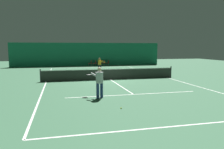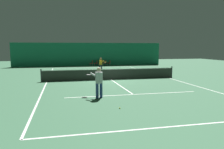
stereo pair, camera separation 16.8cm
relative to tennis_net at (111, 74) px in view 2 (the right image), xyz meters
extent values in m
plane|color=#386647|center=(0.00, 0.00, -0.51)|extent=(60.00, 60.00, 0.00)
cube|color=#196B4C|center=(0.00, 15.03, 1.26)|extent=(23.00, 0.12, 3.54)
cube|color=white|center=(0.00, 11.90, -0.51)|extent=(11.00, 0.10, 0.00)
cube|color=white|center=(0.00, -11.90, -0.51)|extent=(11.00, 0.10, 0.00)
cube|color=white|center=(0.00, 6.40, -0.51)|extent=(8.25, 0.10, 0.00)
cube|color=white|center=(0.00, -6.40, -0.51)|extent=(8.25, 0.10, 0.00)
cube|color=white|center=(-5.50, 0.00, -0.51)|extent=(0.10, 23.80, 0.00)
cube|color=white|center=(5.50, 0.00, -0.51)|extent=(0.10, 23.80, 0.00)
cube|color=white|center=(0.00, 0.00, -0.51)|extent=(0.10, 12.80, 0.00)
cube|color=#2D332D|center=(0.00, 0.00, -0.04)|extent=(11.90, 0.02, 0.95)
cube|color=white|center=(0.00, 0.00, 0.41)|extent=(11.90, 0.02, 0.05)
cylinder|color=#333338|center=(-5.95, 0.00, 0.02)|extent=(0.10, 0.10, 1.07)
cylinder|color=#333338|center=(5.95, 0.00, 0.02)|extent=(0.10, 0.10, 1.07)
cylinder|color=navy|center=(-2.31, -6.92, -0.08)|extent=(0.22, 0.22, 0.86)
cylinder|color=navy|center=(-2.07, -6.80, -0.08)|extent=(0.22, 0.22, 0.86)
cylinder|color=#B7B7BC|center=(-2.19, -6.86, 0.66)|extent=(0.54, 0.54, 0.62)
sphere|color=beige|center=(-2.19, -6.86, 1.13)|extent=(0.24, 0.24, 0.24)
cylinder|color=#B7B7BC|center=(-2.46, -6.68, 0.80)|extent=(0.37, 0.57, 0.25)
cylinder|color=#B7B7BC|center=(-2.18, -6.53, 0.80)|extent=(0.37, 0.57, 0.25)
cylinder|color=black|center=(-2.52, -6.22, 0.73)|extent=(0.17, 0.28, 0.03)
torus|color=black|center=(-2.66, -5.95, 0.73)|extent=(0.45, 0.45, 0.03)
cylinder|color=silver|center=(-2.66, -5.95, 0.73)|extent=(0.37, 0.37, 0.00)
cylinder|color=#2D2D38|center=(0.40, 6.99, -0.11)|extent=(0.20, 0.20, 0.80)
cylinder|color=#2D2D38|center=(0.16, 6.90, -0.11)|extent=(0.20, 0.20, 0.80)
cylinder|color=gold|center=(0.28, 6.95, 0.57)|extent=(0.48, 0.48, 0.58)
sphere|color=#936B4C|center=(0.28, 6.95, 1.00)|extent=(0.22, 0.22, 0.22)
cylinder|color=gold|center=(0.51, 6.75, 0.70)|extent=(0.28, 0.55, 0.23)
cylinder|color=gold|center=(0.23, 6.65, 0.70)|extent=(0.28, 0.55, 0.23)
cylinder|color=black|center=(0.51, 6.31, 0.63)|extent=(0.13, 0.30, 0.03)
torus|color=gold|center=(0.62, 6.03, 0.63)|extent=(0.42, 0.42, 0.03)
cylinder|color=silver|center=(0.62, 6.03, 0.63)|extent=(0.35, 0.35, 0.00)
cylinder|color=#99999E|center=(-0.08, 14.67, -0.32)|extent=(0.03, 0.03, 0.39)
cylinder|color=#99999E|center=(-0.08, 14.29, -0.32)|extent=(0.03, 0.03, 0.39)
cylinder|color=#99999E|center=(0.30, 14.67, -0.32)|extent=(0.03, 0.03, 0.39)
cylinder|color=#99999E|center=(0.30, 14.29, -0.32)|extent=(0.03, 0.03, 0.39)
cube|color=#A51E1E|center=(0.11, 14.48, -0.10)|extent=(0.44, 0.44, 0.05)
cube|color=#A51E1E|center=(0.31, 14.48, 0.13)|extent=(0.04, 0.44, 0.40)
cylinder|color=#99999E|center=(0.60, 14.67, -0.32)|extent=(0.03, 0.03, 0.39)
cylinder|color=#99999E|center=(0.60, 14.29, -0.32)|extent=(0.03, 0.03, 0.39)
cylinder|color=#99999E|center=(0.98, 14.67, -0.32)|extent=(0.03, 0.03, 0.39)
cylinder|color=#99999E|center=(0.98, 14.29, -0.32)|extent=(0.03, 0.03, 0.39)
cube|color=#A51E1E|center=(0.79, 14.48, -0.10)|extent=(0.44, 0.44, 0.05)
cube|color=#A51E1E|center=(0.99, 14.48, 0.13)|extent=(0.04, 0.44, 0.40)
cylinder|color=#99999E|center=(1.29, 14.67, -0.32)|extent=(0.03, 0.03, 0.39)
cylinder|color=#99999E|center=(1.29, 14.29, -0.32)|extent=(0.03, 0.03, 0.39)
cylinder|color=#99999E|center=(1.67, 14.67, -0.32)|extent=(0.03, 0.03, 0.39)
cylinder|color=#99999E|center=(1.67, 14.29, -0.32)|extent=(0.03, 0.03, 0.39)
cube|color=#A51E1E|center=(1.48, 14.48, -0.10)|extent=(0.44, 0.44, 0.05)
cube|color=#A51E1E|center=(1.68, 14.48, 0.13)|extent=(0.04, 0.44, 0.40)
cylinder|color=#99999E|center=(1.97, 14.67, -0.32)|extent=(0.03, 0.03, 0.39)
cylinder|color=#99999E|center=(1.97, 14.29, -0.32)|extent=(0.03, 0.03, 0.39)
cylinder|color=#99999E|center=(2.35, 14.67, -0.32)|extent=(0.03, 0.03, 0.39)
cylinder|color=#99999E|center=(2.35, 14.29, -0.32)|extent=(0.03, 0.03, 0.39)
cube|color=#A51E1E|center=(2.16, 14.48, -0.10)|extent=(0.44, 0.44, 0.05)
cube|color=#A51E1E|center=(2.36, 14.48, 0.13)|extent=(0.04, 0.44, 0.40)
cylinder|color=#99999E|center=(2.65, 14.67, -0.32)|extent=(0.03, 0.03, 0.39)
cylinder|color=#99999E|center=(2.65, 14.29, -0.32)|extent=(0.03, 0.03, 0.39)
cylinder|color=#99999E|center=(3.03, 14.67, -0.32)|extent=(0.03, 0.03, 0.39)
cylinder|color=#99999E|center=(3.03, 14.29, -0.32)|extent=(0.03, 0.03, 0.39)
cube|color=#A51E1E|center=(2.84, 14.48, -0.10)|extent=(0.44, 0.44, 0.05)
cube|color=#A51E1E|center=(3.04, 14.48, 0.13)|extent=(0.04, 0.44, 0.40)
sphere|color=#D1DB33|center=(-1.60, -9.24, -0.48)|extent=(0.07, 0.07, 0.07)
camera|label=1|loc=(-4.32, -18.83, 2.36)|focal=35.00mm
camera|label=2|loc=(-4.16, -18.87, 2.36)|focal=35.00mm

